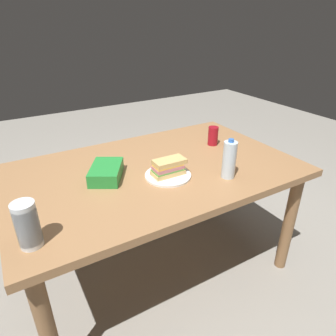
{
  "coord_description": "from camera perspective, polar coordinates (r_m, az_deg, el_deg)",
  "views": [
    {
      "loc": [
        -0.69,
        -1.33,
        1.5
      ],
      "look_at": [
        0.01,
        -0.13,
        0.79
      ],
      "focal_mm": 31.94,
      "sensor_mm": 36.0,
      "label": 1
    }
  ],
  "objects": [
    {
      "name": "soda_can_red",
      "position": [
        1.99,
        8.58,
        6.08
      ],
      "size": [
        0.07,
        0.07,
        0.12
      ],
      "primitive_type": "cylinder",
      "color": "maroon",
      "rests_on": "dining_table"
    },
    {
      "name": "water_bottle_tall",
      "position": [
        1.58,
        11.61,
        1.58
      ],
      "size": [
        0.07,
        0.07,
        0.21
      ],
      "color": "silver",
      "rests_on": "dining_table"
    },
    {
      "name": "ground_plane",
      "position": [
        2.12,
        -2.16,
        -18.03
      ],
      "size": [
        8.0,
        8.0,
        0.0
      ],
      "primitive_type": "plane",
      "color": "gray"
    },
    {
      "name": "chip_bag",
      "position": [
        1.59,
        -11.7,
        -0.75
      ],
      "size": [
        0.25,
        0.27,
        0.07
      ],
      "primitive_type": "cube",
      "rotation": [
        0.0,
        0.0,
        1.04
      ],
      "color": "#268C38",
      "rests_on": "dining_table"
    },
    {
      "name": "paper_plate",
      "position": [
        1.59,
        0.0,
        -1.41
      ],
      "size": [
        0.25,
        0.25,
        0.01
      ],
      "primitive_type": "cylinder",
      "color": "white",
      "rests_on": "dining_table"
    },
    {
      "name": "sandwich",
      "position": [
        1.57,
        0.08,
        0.15
      ],
      "size": [
        0.18,
        0.1,
        0.08
      ],
      "color": "#DBB26B",
      "rests_on": "paper_plate"
    },
    {
      "name": "plastic_cup_stack",
      "position": [
        1.2,
        -25.26,
        -9.8
      ],
      "size": [
        0.08,
        0.08,
        0.18
      ],
      "color": "silver",
      "rests_on": "dining_table"
    },
    {
      "name": "dining_table",
      "position": [
        1.72,
        -2.53,
        -2.48
      ],
      "size": [
        1.6,
        0.99,
        0.74
      ],
      "color": "#9E7047",
      "rests_on": "ground_plane"
    }
  ]
}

